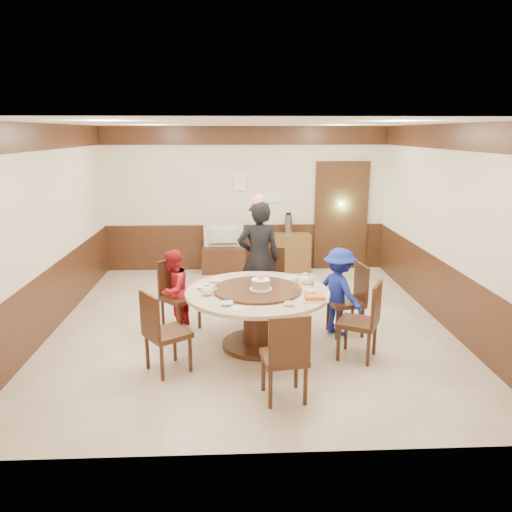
{
  "coord_description": "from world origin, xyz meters",
  "views": [
    {
      "loc": [
        -0.23,
        -6.75,
        2.69
      ],
      "look_at": [
        0.06,
        -0.39,
        1.1
      ],
      "focal_mm": 35.0,
      "sensor_mm": 36.0,
      "label": 1
    }
  ],
  "objects_px": {
    "thermos": "(288,224)",
    "banquet_table": "(257,307)",
    "birthday_cake": "(261,284)",
    "person_standing": "(259,259)",
    "shrimp_platter": "(315,298)",
    "person_blue": "(339,292)",
    "person_red": "(173,290)",
    "tv_stand": "(224,260)",
    "side_cabinet": "(290,252)",
    "television": "(224,236)"
  },
  "relations": [
    {
      "from": "thermos",
      "to": "banquet_table",
      "type": "bearing_deg",
      "value": -102.29
    },
    {
      "from": "birthday_cake",
      "to": "person_standing",
      "type": "bearing_deg",
      "value": 88.36
    },
    {
      "from": "shrimp_platter",
      "to": "thermos",
      "type": "xyz_separation_m",
      "value": [
        0.12,
        3.97,
        0.16
      ]
    },
    {
      "from": "person_blue",
      "to": "shrimp_platter",
      "type": "relative_size",
      "value": 4.0
    },
    {
      "from": "shrimp_platter",
      "to": "person_standing",
      "type": "bearing_deg",
      "value": 110.74
    },
    {
      "from": "person_blue",
      "to": "person_red",
      "type": "bearing_deg",
      "value": 50.99
    },
    {
      "from": "person_red",
      "to": "birthday_cake",
      "type": "bearing_deg",
      "value": 80.43
    },
    {
      "from": "tv_stand",
      "to": "thermos",
      "type": "bearing_deg",
      "value": 1.36
    },
    {
      "from": "person_standing",
      "to": "side_cabinet",
      "type": "xyz_separation_m",
      "value": [
        0.74,
        2.42,
        -0.49
      ]
    },
    {
      "from": "television",
      "to": "thermos",
      "type": "bearing_deg",
      "value": 179.54
    },
    {
      "from": "banquet_table",
      "to": "thermos",
      "type": "height_order",
      "value": "thermos"
    },
    {
      "from": "person_blue",
      "to": "tv_stand",
      "type": "bearing_deg",
      "value": -5.25
    },
    {
      "from": "person_red",
      "to": "television",
      "type": "bearing_deg",
      "value": -172.26
    },
    {
      "from": "banquet_table",
      "to": "person_blue",
      "type": "bearing_deg",
      "value": 18.17
    },
    {
      "from": "person_red",
      "to": "person_blue",
      "type": "bearing_deg",
      "value": 103.48
    },
    {
      "from": "birthday_cake",
      "to": "tv_stand",
      "type": "xyz_separation_m",
      "value": [
        -0.53,
        3.57,
        -0.6
      ]
    },
    {
      "from": "shrimp_platter",
      "to": "thermos",
      "type": "bearing_deg",
      "value": 88.3
    },
    {
      "from": "side_cabinet",
      "to": "television",
      "type": "bearing_deg",
      "value": -178.67
    },
    {
      "from": "television",
      "to": "birthday_cake",
      "type": "bearing_deg",
      "value": 96.55
    },
    {
      "from": "television",
      "to": "shrimp_platter",
      "type": "bearing_deg",
      "value": 104.38
    },
    {
      "from": "tv_stand",
      "to": "television",
      "type": "height_order",
      "value": "television"
    },
    {
      "from": "person_red",
      "to": "birthday_cake",
      "type": "relative_size",
      "value": 3.98
    },
    {
      "from": "banquet_table",
      "to": "side_cabinet",
      "type": "xyz_separation_m",
      "value": [
        0.81,
        3.57,
        -0.16
      ]
    },
    {
      "from": "birthday_cake",
      "to": "side_cabinet",
      "type": "xyz_separation_m",
      "value": [
        0.77,
        3.6,
        -0.47
      ]
    },
    {
      "from": "shrimp_platter",
      "to": "thermos",
      "type": "distance_m",
      "value": 3.98
    },
    {
      "from": "person_standing",
      "to": "person_red",
      "type": "relative_size",
      "value": 1.53
    },
    {
      "from": "person_blue",
      "to": "television",
      "type": "height_order",
      "value": "person_blue"
    },
    {
      "from": "person_standing",
      "to": "thermos",
      "type": "height_order",
      "value": "person_standing"
    },
    {
      "from": "thermos",
      "to": "shrimp_platter",
      "type": "bearing_deg",
      "value": -91.7
    },
    {
      "from": "banquet_table",
      "to": "person_red",
      "type": "height_order",
      "value": "person_red"
    },
    {
      "from": "person_red",
      "to": "side_cabinet",
      "type": "relative_size",
      "value": 1.42
    },
    {
      "from": "person_red",
      "to": "tv_stand",
      "type": "bearing_deg",
      "value": -172.26
    },
    {
      "from": "banquet_table",
      "to": "shrimp_platter",
      "type": "bearing_deg",
      "value": -31.73
    },
    {
      "from": "tv_stand",
      "to": "person_blue",
      "type": "bearing_deg",
      "value": -63.09
    },
    {
      "from": "birthday_cake",
      "to": "shrimp_platter",
      "type": "height_order",
      "value": "birthday_cake"
    },
    {
      "from": "shrimp_platter",
      "to": "thermos",
      "type": "height_order",
      "value": "thermos"
    },
    {
      "from": "banquet_table",
      "to": "person_blue",
      "type": "height_order",
      "value": "person_blue"
    },
    {
      "from": "person_blue",
      "to": "side_cabinet",
      "type": "distance_m",
      "value": 3.22
    },
    {
      "from": "person_red",
      "to": "shrimp_platter",
      "type": "relative_size",
      "value": 3.79
    },
    {
      "from": "tv_stand",
      "to": "television",
      "type": "xyz_separation_m",
      "value": [
        0.0,
        0.0,
        0.47
      ]
    },
    {
      "from": "shrimp_platter",
      "to": "tv_stand",
      "type": "height_order",
      "value": "shrimp_platter"
    },
    {
      "from": "television",
      "to": "side_cabinet",
      "type": "distance_m",
      "value": 1.34
    },
    {
      "from": "banquet_table",
      "to": "thermos",
      "type": "relative_size",
      "value": 4.77
    },
    {
      "from": "birthday_cake",
      "to": "thermos",
      "type": "relative_size",
      "value": 0.75
    },
    {
      "from": "banquet_table",
      "to": "tv_stand",
      "type": "distance_m",
      "value": 3.58
    },
    {
      "from": "tv_stand",
      "to": "person_standing",
      "type": "bearing_deg",
      "value": -76.86
    },
    {
      "from": "side_cabinet",
      "to": "shrimp_platter",
      "type": "bearing_deg",
      "value": -92.15
    },
    {
      "from": "television",
      "to": "banquet_table",
      "type": "bearing_deg",
      "value": 96.02
    },
    {
      "from": "birthday_cake",
      "to": "thermos",
      "type": "distance_m",
      "value": 3.68
    },
    {
      "from": "banquet_table",
      "to": "television",
      "type": "height_order",
      "value": "television"
    }
  ]
}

